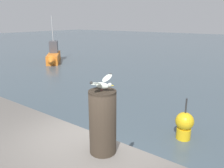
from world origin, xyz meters
name	(u,v)px	position (x,y,z in m)	size (l,w,h in m)	color
mooring_post	(103,122)	(0.33, -0.40, 2.01)	(0.44, 0.44, 1.05)	#382D23
seagull	(102,83)	(0.34, -0.40, 2.65)	(0.39, 0.60, 0.22)	#C66760
boat_orange	(53,56)	(-13.23, 9.61, 0.54)	(3.83, 3.78, 3.94)	orange
channel_buoy	(184,125)	(0.46, 3.42, 0.48)	(0.56, 0.56, 1.33)	yellow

